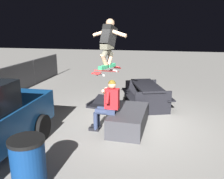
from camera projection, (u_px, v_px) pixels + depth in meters
ground_plane at (133, 125)px, 6.37m from camera, size 40.00×40.00×0.00m
ledge_box_main at (129, 119)px, 6.11m from camera, size 1.65×0.92×0.49m
person_sitting_on_ledge at (108, 103)px, 5.84m from camera, size 0.59×0.76×1.32m
skateboard at (107, 71)px, 5.61m from camera, size 1.03×0.53×0.17m
skater_airborne at (108, 41)px, 5.48m from camera, size 0.63×0.86×1.12m
kicker_ramp at (102, 104)px, 7.97m from camera, size 1.06×0.89×0.30m
picnic_table_back at (146, 92)px, 7.71m from camera, size 2.04×1.81×0.75m
trash_bin at (28, 163)px, 3.81m from camera, size 0.58×0.58×0.87m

